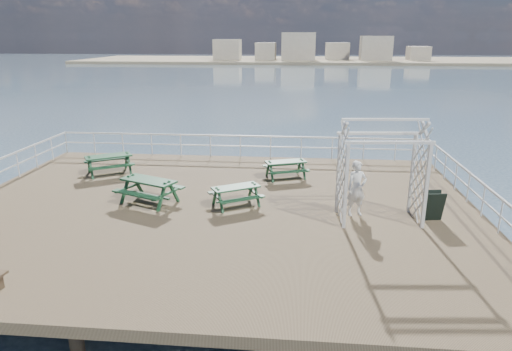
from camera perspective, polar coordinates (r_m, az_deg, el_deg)
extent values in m
cube|color=brown|center=(15.94, -5.11, -4.44)|extent=(18.00, 14.00, 0.30)
plane|color=#3A5062|center=(55.18, 2.51, 9.01)|extent=(300.00, 300.00, 0.00)
cube|color=tan|center=(150.25, 10.41, 13.96)|extent=(160.00, 40.00, 0.80)
cube|color=beige|center=(148.39, -3.52, 15.48)|extent=(8.00, 8.00, 6.00)
cube|color=beige|center=(147.04, 1.28, 15.30)|extent=(6.00, 8.00, 5.00)
cube|color=beige|center=(146.61, 5.34, 15.81)|extent=(10.00, 8.00, 8.00)
cube|color=beige|center=(147.07, 10.17, 15.05)|extent=(7.00, 8.00, 5.00)
cube|color=beige|center=(148.28, 14.58, 15.18)|extent=(9.00, 8.00, 7.00)
cube|color=beige|center=(150.82, 19.57, 14.22)|extent=(6.00, 8.00, 4.00)
cylinder|color=brown|center=(23.63, -20.72, -1.38)|extent=(0.36, 0.36, 2.10)
cylinder|color=brown|center=(21.77, 17.59, -2.60)|extent=(0.36, 0.36, 2.10)
cube|color=silver|center=(22.09, -1.99, 4.96)|extent=(17.70, 0.07, 0.07)
cube|color=silver|center=(22.20, -1.98, 3.69)|extent=(17.70, 0.05, 0.05)
cylinder|color=silver|center=(24.92, -22.65, 3.86)|extent=(0.05, 0.05, 1.10)
cube|color=silver|center=(16.43, 26.74, -1.15)|extent=(0.07, 13.70, 0.07)
cube|color=silver|center=(16.58, 26.52, -2.80)|extent=(0.05, 13.70, 0.05)
cube|color=#153B22|center=(20.42, -17.97, 2.32)|extent=(1.98, 1.62, 0.06)
cube|color=#153B22|center=(21.10, -18.18, 1.90)|extent=(1.72, 1.23, 0.05)
cube|color=#153B22|center=(19.90, -17.58, 1.08)|extent=(1.72, 1.23, 0.05)
cube|color=#153B22|center=(20.41, -20.04, 1.16)|extent=(0.88, 1.32, 0.06)
cube|color=#153B22|center=(20.63, -15.75, 1.73)|extent=(0.88, 1.32, 0.06)
cube|color=#153B22|center=(20.72, -20.14, 1.23)|extent=(0.36, 0.50, 0.91)
cube|color=#153B22|center=(20.12, -19.90, 0.80)|extent=(0.36, 0.50, 0.91)
cube|color=#153B22|center=(20.94, -15.92, 1.79)|extent=(0.36, 0.50, 0.91)
cube|color=#153B22|center=(20.35, -15.56, 1.38)|extent=(0.36, 0.50, 0.91)
cube|color=#153B22|center=(20.55, -17.84, 0.94)|extent=(1.45, 0.97, 0.06)
cube|color=#153B22|center=(18.91, 3.75, 1.72)|extent=(1.78, 1.19, 0.06)
cube|color=#153B22|center=(19.49, 3.22, 1.37)|extent=(1.64, 0.80, 0.05)
cube|color=#153B22|center=(18.48, 4.28, 0.48)|extent=(1.64, 0.80, 0.05)
cube|color=#153B22|center=(18.79, 1.73, 0.74)|extent=(0.54, 1.28, 0.06)
cube|color=#153B22|center=(19.22, 5.69, 1.03)|extent=(0.54, 1.28, 0.06)
cube|color=#153B22|center=(19.06, 1.49, 0.83)|extent=(0.24, 0.47, 0.81)
cube|color=#153B22|center=(18.55, 1.97, 0.37)|extent=(0.24, 0.47, 0.81)
cube|color=#153B22|center=(19.48, 5.40, 1.12)|extent=(0.24, 0.47, 0.81)
cube|color=#153B22|center=(18.98, 5.98, 0.67)|extent=(0.24, 0.47, 0.81)
cube|color=#153B22|center=(19.04, 3.72, 0.40)|extent=(1.41, 0.58, 0.06)
cube|color=#153B22|center=(15.75, -2.53, -1.47)|extent=(1.73, 1.38, 0.05)
cube|color=#153B22|center=(16.31, -3.27, -1.80)|extent=(1.52, 1.03, 0.05)
cube|color=#153B22|center=(15.36, -1.72, -2.99)|extent=(1.52, 1.03, 0.05)
cube|color=#153B22|center=(15.60, -4.82, -2.79)|extent=(0.74, 1.17, 0.05)
cube|color=#153B22|center=(16.10, -0.29, -2.09)|extent=(0.74, 1.17, 0.05)
cube|color=#153B22|center=(15.86, -5.17, -2.64)|extent=(0.30, 0.44, 0.79)
cube|color=#153B22|center=(15.38, -4.45, -3.26)|extent=(0.30, 0.44, 0.79)
cube|color=#153B22|center=(16.35, -0.70, -1.96)|extent=(0.30, 0.44, 0.79)
cube|color=#153B22|center=(15.88, 0.13, -2.54)|extent=(0.30, 0.44, 0.79)
cube|color=#153B22|center=(15.89, -2.51, -2.99)|extent=(1.28, 0.81, 0.05)
cube|color=#153B22|center=(16.43, -13.29, -0.61)|extent=(2.13, 1.49, 0.07)
cube|color=#153B22|center=(16.99, -11.75, -1.05)|extent=(1.93, 1.04, 0.06)
cube|color=#153B22|center=(16.07, -14.77, -2.32)|extent=(1.93, 1.04, 0.06)
cube|color=#153B22|center=(17.07, -15.29, -1.29)|extent=(0.71, 1.51, 0.07)
cube|color=#153B22|center=(16.01, -10.99, -2.21)|extent=(0.71, 1.51, 0.07)
cube|color=#153B22|center=(17.32, -14.53, -1.17)|extent=(0.31, 0.56, 0.97)
cube|color=#153B22|center=(16.87, -16.05, -1.78)|extent=(0.31, 0.56, 0.97)
cube|color=#153B22|center=(16.27, -10.24, -2.06)|extent=(0.31, 0.56, 0.97)
cube|color=#153B22|center=(15.79, -11.73, -2.74)|extent=(0.31, 0.56, 0.97)
cube|color=#153B22|center=(16.59, -13.16, -2.39)|extent=(1.66, 0.78, 0.07)
cube|color=silver|center=(13.96, 11.16, -1.41)|extent=(0.11, 0.11, 2.65)
cube|color=silver|center=(15.20, 10.24, 0.16)|extent=(0.11, 0.11, 2.65)
cube|color=silver|center=(14.63, 20.52, -1.35)|extent=(0.11, 0.11, 2.65)
cube|color=silver|center=(15.81, 18.92, 0.15)|extent=(0.11, 0.11, 2.65)
cube|color=silver|center=(13.89, 16.40, 3.97)|extent=(2.64, 0.34, 0.09)
cube|color=silver|center=(15.14, 15.05, 5.11)|extent=(2.64, 0.34, 0.09)
cube|color=silver|center=(14.41, 15.88, 6.75)|extent=(2.64, 0.33, 0.08)
cube|color=black|center=(15.52, 21.45, -3.72)|extent=(0.63, 0.35, 0.98)
cube|color=black|center=(15.69, 21.14, -3.47)|extent=(0.63, 0.35, 0.98)
imported|color=silver|center=(15.19, 12.46, -1.59)|extent=(0.78, 0.63, 1.84)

